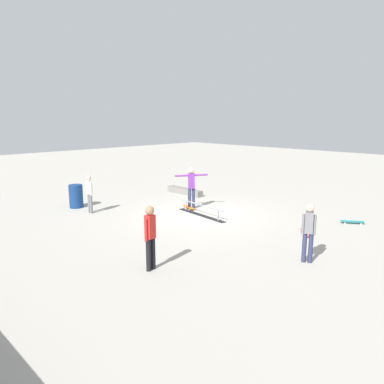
{
  "coord_description": "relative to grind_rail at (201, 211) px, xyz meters",
  "views": [
    {
      "loc": [
        -9.54,
        10.01,
        3.74
      ],
      "look_at": [
        -0.13,
        0.59,
        1.0
      ],
      "focal_mm": 34.05,
      "sensor_mm": 36.0,
      "label": 1
    }
  ],
  "objects": [
    {
      "name": "ground_plane",
      "position": [
        0.13,
        -0.09,
        -0.19
      ],
      "size": [
        60.0,
        60.0,
        0.0
      ],
      "primitive_type": "plane",
      "color": "#ADA89E"
    },
    {
      "name": "grind_rail",
      "position": [
        0.0,
        0.0,
        0.0
      ],
      "size": [
        2.61,
        0.53,
        0.44
      ],
      "rotation": [
        0.0,
        0.0,
        -0.11
      ],
      "color": "black",
      "rests_on": "ground_plane"
    },
    {
      "name": "skate_ledge",
      "position": [
        3.33,
        -2.32,
        -0.04
      ],
      "size": [
        2.13,
        0.38,
        0.3
      ],
      "primitive_type": "cube",
      "rotation": [
        0.0,
        0.0,
        -0.0
      ],
      "color": "gray",
      "rests_on": "ground_plane"
    },
    {
      "name": "skater_main",
      "position": [
        0.99,
        -0.46,
        0.82
      ],
      "size": [
        0.76,
        1.25,
        1.73
      ],
      "rotation": [
        0.0,
        0.0,
        4.2
      ],
      "color": "#2D3351",
      "rests_on": "ground_plane"
    },
    {
      "name": "skateboard_main",
      "position": [
        1.08,
        -0.37,
        -0.12
      ],
      "size": [
        0.82,
        0.44,
        0.09
      ],
      "rotation": [
        0.0,
        0.0,
        5.97
      ],
      "color": "orange",
      "rests_on": "ground_plane"
    },
    {
      "name": "bystander_white_shirt",
      "position": [
        3.39,
        2.84,
        0.67
      ],
      "size": [
        0.34,
        0.21,
        1.52
      ],
      "rotation": [
        0.0,
        0.0,
        6.24
      ],
      "color": "slate",
      "rests_on": "ground_plane"
    },
    {
      "name": "bystander_grey_shirt",
      "position": [
        -5.18,
        1.42,
        0.7
      ],
      "size": [
        0.35,
        0.26,
        1.58
      ],
      "rotation": [
        0.0,
        0.0,
        0.48
      ],
      "color": "#2D3351",
      "rests_on": "ground_plane"
    },
    {
      "name": "bystander_red_shirt",
      "position": [
        -2.67,
        4.62,
        0.74
      ],
      "size": [
        0.22,
        0.37,
        1.64
      ],
      "rotation": [
        0.0,
        0.0,
        4.84
      ],
      "color": "black",
      "rests_on": "ground_plane"
    },
    {
      "name": "loose_skateboard_pink",
      "position": [
        -4.03,
        -0.67,
        -0.12
      ],
      "size": [
        0.66,
        0.75,
        0.09
      ],
      "rotation": [
        0.0,
        0.0,
        5.39
      ],
      "color": "#E05993",
      "rests_on": "ground_plane"
    },
    {
      "name": "loose_skateboard_teal",
      "position": [
        -4.61,
        -3.02,
        -0.12
      ],
      "size": [
        0.77,
        0.62,
        0.09
      ],
      "rotation": [
        0.0,
        0.0,
        3.75
      ],
      "color": "teal",
      "rests_on": "ground_plane"
    },
    {
      "name": "trash_bin",
      "position": [
        4.62,
        2.8,
        0.3
      ],
      "size": [
        0.57,
        0.57,
        0.97
      ],
      "primitive_type": "cylinder",
      "color": "navy",
      "rests_on": "ground_plane"
    }
  ]
}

